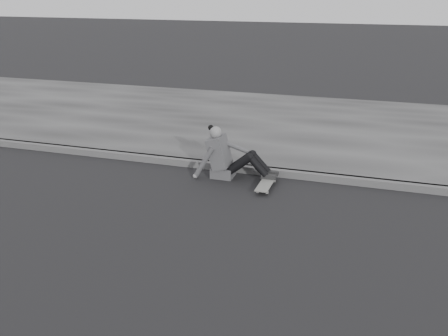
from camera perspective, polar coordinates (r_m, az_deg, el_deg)
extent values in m
plane|color=black|center=(6.23, 0.31, -8.91)|extent=(80.00, 80.00, 0.00)
cube|color=#525252|center=(8.48, 5.50, -0.42)|extent=(24.00, 0.16, 0.12)
cube|color=#3E3E3E|center=(11.31, 8.80, 4.70)|extent=(24.00, 6.00, 0.12)
cylinder|color=#A5A6A0|center=(7.75, 3.88, -2.67)|extent=(0.03, 0.05, 0.05)
cylinder|color=#A5A6A0|center=(7.72, 4.96, -2.79)|extent=(0.03, 0.05, 0.05)
cylinder|color=#A5A6A0|center=(8.22, 4.75, -1.33)|extent=(0.03, 0.05, 0.05)
cylinder|color=#A5A6A0|center=(8.19, 5.77, -1.44)|extent=(0.03, 0.05, 0.05)
cube|color=#303033|center=(7.72, 4.42, -2.54)|extent=(0.16, 0.04, 0.03)
cube|color=#303033|center=(8.19, 5.27, -1.20)|extent=(0.16, 0.04, 0.03)
cube|color=slate|center=(7.95, 4.86, -1.68)|extent=(0.20, 0.78, 0.02)
cube|color=#48484A|center=(8.36, -0.10, -0.40)|extent=(0.36, 0.34, 0.18)
cube|color=#48484A|center=(8.27, -0.56, 1.85)|extent=(0.37, 0.40, 0.57)
cube|color=#48484A|center=(8.27, -1.42, 2.73)|extent=(0.14, 0.30, 0.20)
cylinder|color=gray|center=(8.21, -0.90, 3.48)|extent=(0.09, 0.09, 0.08)
sphere|color=gray|center=(8.19, -0.97, 4.09)|extent=(0.20, 0.20, 0.20)
sphere|color=black|center=(8.22, -1.52, 4.64)|extent=(0.09, 0.09, 0.09)
cylinder|color=black|center=(8.13, 1.83, 0.44)|extent=(0.43, 0.13, 0.39)
cylinder|color=black|center=(8.29, 2.17, 0.83)|extent=(0.43, 0.13, 0.39)
cylinder|color=black|center=(8.06, 3.88, 0.18)|extent=(0.35, 0.11, 0.36)
cylinder|color=black|center=(8.22, 4.18, 0.59)|extent=(0.35, 0.11, 0.36)
sphere|color=black|center=(8.04, 2.97, 1.22)|extent=(0.13, 0.13, 0.13)
sphere|color=black|center=(8.21, 3.29, 1.61)|extent=(0.13, 0.13, 0.13)
cube|color=#272727|center=(8.08, 5.13, -1.00)|extent=(0.24, 0.08, 0.07)
cube|color=#272727|center=(8.24, 5.40, -0.57)|extent=(0.24, 0.08, 0.07)
cylinder|color=#48484A|center=(8.19, -2.34, 0.62)|extent=(0.38, 0.08, 0.58)
sphere|color=gray|center=(8.32, -3.31, -0.93)|extent=(0.08, 0.08, 0.08)
cylinder|color=#48484A|center=(8.33, 1.35, 2.42)|extent=(0.48, 0.08, 0.21)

